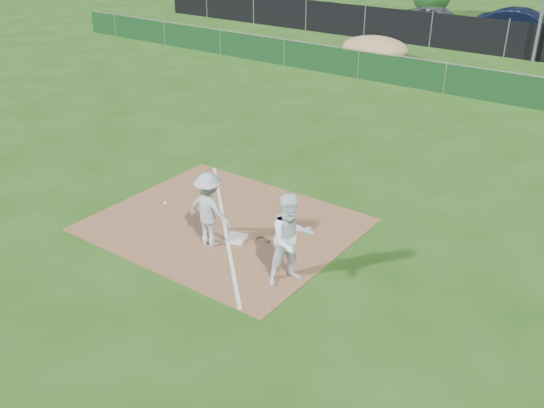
# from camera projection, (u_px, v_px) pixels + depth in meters

# --- Properties ---
(ground) EXTENTS (90.00, 90.00, 0.00)m
(ground) POSITION_uv_depth(u_px,v_px,m) (389.00, 126.00, 21.33)
(ground) COLOR #1F490F
(ground) RESTS_ON ground
(infield_dirt) EXTENTS (6.00, 5.00, 0.02)m
(infield_dirt) POSITION_uv_depth(u_px,v_px,m) (224.00, 225.00, 14.82)
(infield_dirt) COLOR brown
(infield_dirt) RESTS_ON ground
(foul_line) EXTENTS (5.01, 5.01, 0.01)m
(foul_line) POSITION_uv_depth(u_px,v_px,m) (224.00, 224.00, 14.81)
(foul_line) COLOR white
(foul_line) RESTS_ON infield_dirt
(green_fence) EXTENTS (44.00, 0.05, 1.20)m
(green_fence) POSITION_uv_depth(u_px,v_px,m) (445.00, 79.00, 24.68)
(green_fence) COLOR black
(green_fence) RESTS_ON ground
(dirt_mound) EXTENTS (3.38, 2.60, 1.17)m
(dirt_mound) POSITION_uv_depth(u_px,v_px,m) (375.00, 48.00, 29.84)
(dirt_mound) COLOR #A5804F
(dirt_mound) RESTS_ON ground
(black_fence) EXTENTS (46.00, 0.04, 1.80)m
(black_fence) POSITION_uv_depth(u_px,v_px,m) (507.00, 39.00, 30.32)
(black_fence) COLOR black
(black_fence) RESTS_ON ground
(parking_lot) EXTENTS (46.00, 9.00, 0.01)m
(parking_lot) POSITION_uv_depth(u_px,v_px,m) (531.00, 40.00, 34.34)
(parking_lot) COLOR black
(parking_lot) RESTS_ON ground
(first_base) EXTENTS (0.52, 0.52, 0.09)m
(first_base) POSITION_uv_depth(u_px,v_px,m) (236.00, 238.00, 14.11)
(first_base) COLOR white
(first_base) RESTS_ON infield_dirt
(play_at_first) EXTENTS (1.73, 0.68, 1.77)m
(play_at_first) POSITION_uv_depth(u_px,v_px,m) (209.00, 210.00, 13.58)
(play_at_first) COLOR silver
(play_at_first) RESTS_ON infield_dirt
(runner) EXTENTS (1.14, 1.22, 2.00)m
(runner) POSITION_uv_depth(u_px,v_px,m) (291.00, 239.00, 12.20)
(runner) COLOR white
(runner) RESTS_ON ground
(car_left) EXTENTS (4.34, 2.57, 1.38)m
(car_left) POSITION_uv_depth(u_px,v_px,m) (438.00, 18.00, 37.02)
(car_left) COLOR #9B9EA2
(car_left) RESTS_ON parking_lot
(car_mid) EXTENTS (5.11, 2.12, 1.64)m
(car_mid) POSITION_uv_depth(u_px,v_px,m) (523.00, 24.00, 34.26)
(car_mid) COLOR black
(car_mid) RESTS_ON parking_lot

